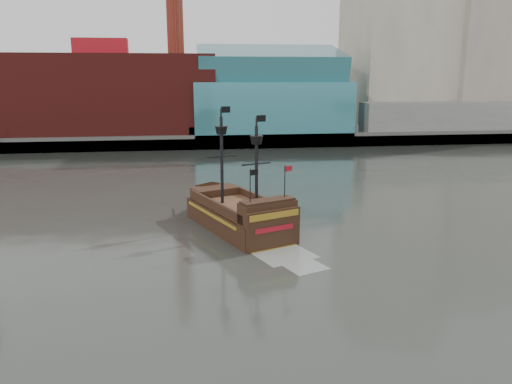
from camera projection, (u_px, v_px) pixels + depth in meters
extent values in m
plane|color=black|center=(295.00, 292.00, 31.47)|extent=(400.00, 400.00, 0.00)
cube|color=slate|center=(213.00, 127.00, 119.92)|extent=(220.00, 60.00, 2.00)
cube|color=#4C4C49|center=(222.00, 142.00, 91.41)|extent=(220.00, 1.00, 2.60)
cube|color=maroon|center=(104.00, 95.00, 95.73)|extent=(42.00, 18.00, 15.00)
cube|color=teal|center=(270.00, 107.00, 98.67)|extent=(30.00, 16.00, 10.00)
cube|color=#BAB39A|center=(399.00, 19.00, 108.20)|extent=(20.00, 22.00, 46.00)
cube|color=#A29588|center=(484.00, 38.00, 107.68)|extent=(18.00, 18.00, 38.00)
cube|color=#BAB39A|center=(409.00, 15.00, 125.24)|extent=(24.00, 20.00, 52.00)
cube|color=slate|center=(459.00, 117.00, 100.38)|extent=(40.00, 6.00, 6.00)
cube|color=teal|center=(270.00, 66.00, 96.83)|extent=(28.00, 14.94, 8.78)
cube|color=black|center=(238.00, 222.00, 44.22)|extent=(8.92, 12.77, 2.56)
cube|color=#51321D|center=(238.00, 207.00, 43.89)|extent=(8.03, 11.50, 0.29)
cube|color=black|center=(215.00, 192.00, 47.80)|extent=(4.75, 3.73, 0.98)
cube|color=black|center=(268.00, 212.00, 39.40)|extent=(4.92, 3.18, 1.77)
cube|color=black|center=(273.00, 234.00, 38.99)|extent=(4.57, 2.01, 3.93)
cube|color=olive|center=(275.00, 215.00, 38.52)|extent=(4.14, 1.71, 0.49)
cube|color=maroon|center=(274.00, 229.00, 38.76)|extent=(3.23, 1.34, 0.39)
cylinder|color=black|center=(222.00, 161.00, 43.85)|extent=(0.36, 0.36, 7.67)
cylinder|color=black|center=(256.00, 168.00, 41.97)|extent=(0.36, 0.36, 7.08)
cone|color=black|center=(221.00, 130.00, 43.24)|extent=(1.40, 1.40, 0.69)
cone|color=black|center=(256.00, 140.00, 41.43)|extent=(1.40, 1.40, 0.69)
cube|color=black|center=(226.00, 110.00, 43.04)|extent=(0.83, 0.35, 0.54)
cube|color=black|center=(261.00, 118.00, 41.24)|extent=(0.83, 0.35, 0.54)
cube|color=#939893|center=(285.00, 255.00, 37.87)|extent=(5.19, 4.83, 0.02)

